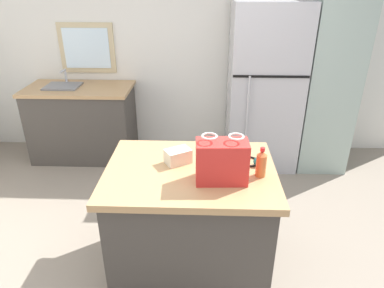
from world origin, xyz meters
The scene contains 10 objects.
ground centered at (0.00, 0.00, 0.00)m, with size 6.82×6.82×0.00m, color gray.
back_wall centered at (-0.02, 2.32, 1.31)m, with size 5.68×0.13×2.62m.
kitchen_island centered at (0.07, 0.07, 0.45)m, with size 1.20×0.91×0.90m.
refrigerator centered at (0.85, 1.89, 0.95)m, with size 0.81×0.75×1.90m.
tall_cabinet centered at (1.55, 1.89, 1.09)m, with size 0.56×0.67×2.18m.
sink_counter centered at (-1.36, 1.93, 0.47)m, with size 1.26×0.67×1.10m.
shopping_bag centered at (0.28, -0.07, 1.04)m, with size 0.34×0.19×0.33m.
small_box centered at (-0.02, 0.16, 0.95)m, with size 0.18×0.12×0.10m, color beige.
bottle centered at (0.55, 0.00, 0.99)m, with size 0.07×0.07×0.21m.
ear_defenders centered at (0.50, 0.19, 0.92)m, with size 0.21×0.21×0.06m.
Camera 1 is at (0.16, -2.05, 2.13)m, focal length 32.63 mm.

